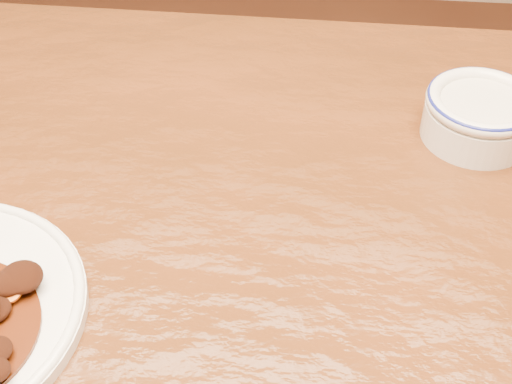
{
  "coord_description": "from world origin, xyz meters",
  "views": [
    {
      "loc": [
        0.06,
        -0.37,
        1.2
      ],
      "look_at": [
        0.01,
        0.1,
        0.77
      ],
      "focal_mm": 50.0,
      "sensor_mm": 36.0,
      "label": 1
    }
  ],
  "objects": [
    {
      "name": "dining_table",
      "position": [
        -0.0,
        0.0,
        0.67
      ],
      "size": [
        1.51,
        0.92,
        0.75
      ],
      "rotation": [
        0.0,
        0.0,
        -0.01
      ],
      "color": "#56270F",
      "rests_on": "ground"
    },
    {
      "name": "dip_bowl",
      "position": [
        0.22,
        0.23,
        0.78
      ],
      "size": [
        0.11,
        0.11,
        0.05
      ],
      "rotation": [
        0.0,
        0.0,
        0.18
      ],
      "color": "silver",
      "rests_on": "dining_table"
    }
  ]
}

